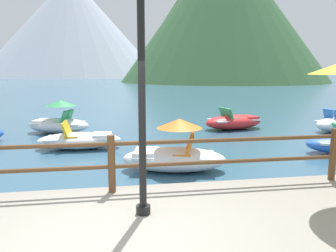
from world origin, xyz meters
TOP-DOWN VIEW (x-y plane):
  - ground_plane at (0.00, 40.00)m, footprint 200.00×200.00m
  - dock_railing at (0.00, 1.55)m, footprint 23.92×0.12m
  - lamp_post at (0.43, 0.61)m, footprint 0.28×0.28m
  - pedal_boat_2 at (-0.98, 6.62)m, footprint 2.56×1.21m
  - pedal_boat_4 at (1.46, 3.86)m, footprint 2.66×1.65m
  - pedal_boat_6 at (4.92, 9.22)m, footprint 2.70×1.71m
  - pedal_boat_7 at (-2.02, 9.50)m, footprint 2.62×1.85m
  - cliff_headland at (21.88, 67.06)m, footprint 42.73×42.73m
  - distant_peak at (-12.92, 119.36)m, footprint 61.08×61.08m

SIDE VIEW (x-z plane):
  - ground_plane at x=0.00m, z-range 0.00..0.00m
  - pedal_boat_2 at x=-0.98m, z-range -0.15..0.69m
  - pedal_boat_6 at x=4.92m, z-range -0.14..0.76m
  - pedal_boat_4 at x=1.46m, z-range -0.22..1.03m
  - pedal_boat_7 at x=-2.02m, z-range -0.21..1.05m
  - dock_railing at x=0.00m, z-range 0.50..1.45m
  - lamp_post at x=0.43m, z-range 0.83..5.12m
  - cliff_headland at x=21.88m, z-range -0.91..28.57m
  - distant_peak at x=-12.92m, z-range 0.00..33.91m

